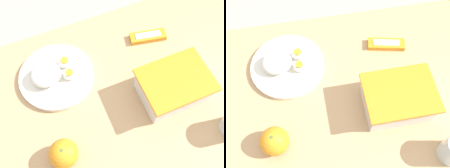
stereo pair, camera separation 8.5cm
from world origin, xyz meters
The scene contains 6 objects.
ground_plane centered at (0.00, 0.00, 0.00)m, with size 10.00×10.00×0.00m, color #B2A899.
table centered at (0.00, 0.00, 0.62)m, with size 1.06×0.71×0.73m.
food_container centered at (-0.13, 0.05, 0.78)m, with size 0.21×0.16×0.10m.
orange_fruit centered at (0.25, 0.11, 0.77)m, with size 0.08×0.08×0.08m.
rice_plate centered at (0.20, -0.15, 0.75)m, with size 0.25×0.25×0.07m.
candy_bar centered at (-0.17, -0.18, 0.74)m, with size 0.14×0.07×0.02m.
Camera 2 is at (0.10, 0.33, 1.52)m, focal length 42.00 mm.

